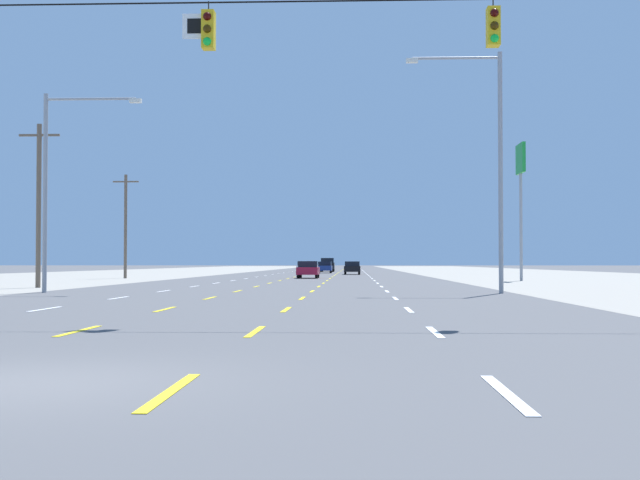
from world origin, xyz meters
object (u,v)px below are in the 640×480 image
at_px(suv_center_turn_midfar, 328,265).
at_px(sedan_center_turn_mid, 325,267).
at_px(streetlight_right_row_0, 491,154).
at_px(pole_sign_right_row_1, 521,174).
at_px(sedan_center_turn_nearest, 308,269).
at_px(sedan_inner_left_far, 303,266).
at_px(streetlight_left_row_0, 56,175).
at_px(sedan_inner_right_near, 352,268).

bearing_deg(suv_center_turn_midfar, sedan_center_turn_mid, -89.59).
bearing_deg(sedan_center_turn_mid, streetlight_right_row_0, -81.96).
distance_m(suv_center_turn_midfar, streetlight_right_row_0, 83.75).
bearing_deg(pole_sign_right_row_1, suv_center_turn_midfar, 105.37).
relative_size(sedan_center_turn_nearest, pole_sign_right_row_1, 0.45).
bearing_deg(suv_center_turn_midfar, sedan_inner_left_far, 154.38).
height_order(sedan_inner_left_far, streetlight_left_row_0, streetlight_left_row_0).
distance_m(pole_sign_right_row_1, streetlight_right_row_0, 25.55).
bearing_deg(sedan_center_turn_mid, pole_sign_right_row_1, -70.01).
height_order(sedan_inner_left_far, pole_sign_right_row_1, pole_sign_right_row_1).
relative_size(suv_center_turn_midfar, pole_sign_right_row_1, 0.49).
xyz_separation_m(streetlight_left_row_0, streetlight_right_row_0, (19.41, -0.00, 0.85)).
distance_m(sedan_inner_right_near, streetlight_right_row_0, 56.26).
relative_size(sedan_inner_right_near, sedan_inner_left_far, 1.00).
relative_size(sedan_center_turn_nearest, sedan_inner_right_near, 1.00).
distance_m(sedan_inner_right_near, streetlight_left_row_0, 57.39).
xyz_separation_m(sedan_center_turn_mid, streetlight_left_row_0, (-9.73, -68.50, 4.51)).
distance_m(sedan_inner_right_near, suv_center_turn_midfar, 27.60).
height_order(sedan_center_turn_mid, streetlight_right_row_0, streetlight_right_row_0).
bearing_deg(sedan_inner_left_far, suv_center_turn_midfar, -25.62).
bearing_deg(sedan_center_turn_nearest, sedan_inner_right_near, 80.08).
xyz_separation_m(sedan_inner_right_near, sedan_inner_left_far, (-7.18, 29.08, 0.00)).
bearing_deg(pole_sign_right_row_1, sedan_inner_right_near, 111.88).
distance_m(suv_center_turn_midfar, streetlight_left_row_0, 83.69).
xyz_separation_m(sedan_center_turn_nearest, sedan_inner_left_far, (-3.44, 50.49, 0.00)).
relative_size(sedan_inner_right_near, pole_sign_right_row_1, 0.45).
bearing_deg(pole_sign_right_row_1, sedan_center_turn_nearest, 149.47).
distance_m(sedan_center_turn_nearest, streetlight_right_row_0, 36.06).
bearing_deg(pole_sign_right_row_1, sedan_inner_left_far, 108.10).
distance_m(sedan_inner_left_far, streetlight_left_row_0, 85.08).
relative_size(sedan_center_turn_mid, streetlight_left_row_0, 0.50).
bearing_deg(sedan_center_turn_nearest, sedan_inner_left_far, 93.89).
height_order(sedan_center_turn_mid, pole_sign_right_row_1, pole_sign_right_row_1).
bearing_deg(sedan_inner_right_near, pole_sign_right_row_1, -68.12).
relative_size(sedan_center_turn_mid, sedan_inner_left_far, 1.00).
bearing_deg(sedan_center_turn_mid, sedan_inner_left_far, 102.79).
relative_size(sedan_inner_right_near, sedan_center_turn_mid, 1.00).
bearing_deg(sedan_inner_right_near, suv_center_turn_midfar, 97.49).
bearing_deg(sedan_center_turn_nearest, pole_sign_right_row_1, -30.53).
distance_m(sedan_center_turn_nearest, pole_sign_right_row_1, 20.08).
bearing_deg(streetlight_left_row_0, pole_sign_right_row_1, 43.92).
relative_size(sedan_center_turn_nearest, streetlight_right_row_0, 0.42).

